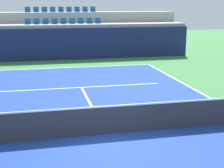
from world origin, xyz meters
TOP-DOWN VIEW (x-y plane):
  - ground_plane at (0.00, 0.00)m, footprint 80.00×80.00m
  - court_surface at (0.00, 0.00)m, footprint 11.00×24.00m
  - baseline_far at (0.00, 11.95)m, footprint 11.00×0.10m
  - service_line_far at (0.00, 6.40)m, footprint 8.26×0.10m
  - centre_service_line at (0.00, 3.20)m, footprint 0.10×6.40m
  - back_wall at (0.00, 15.34)m, footprint 19.48×0.30m
  - stands_tier_lower at (0.00, 16.69)m, footprint 19.48×2.40m
  - stands_tier_upper at (0.00, 19.09)m, footprint 19.48×2.40m
  - seating_row_lower at (0.00, 16.78)m, footprint 5.95×0.44m
  - seating_row_upper at (0.00, 19.18)m, footprint 5.95×0.44m
  - tennis_net at (0.00, 0.00)m, footprint 11.08×0.08m

SIDE VIEW (x-z plane):
  - ground_plane at x=0.00m, z-range 0.00..0.00m
  - court_surface at x=0.00m, z-range 0.00..0.01m
  - baseline_far at x=0.00m, z-range 0.01..0.01m
  - service_line_far at x=0.00m, z-range 0.01..0.01m
  - centre_service_line at x=0.00m, z-range 0.01..0.01m
  - tennis_net at x=0.00m, z-range -0.03..1.04m
  - back_wall at x=0.00m, z-range 0.00..2.38m
  - stands_tier_lower at x=0.00m, z-range 0.00..2.61m
  - stands_tier_upper at x=0.00m, z-range 0.00..3.46m
  - seating_row_lower at x=0.00m, z-range 2.51..2.95m
  - seating_row_upper at x=0.00m, z-range 3.37..3.81m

